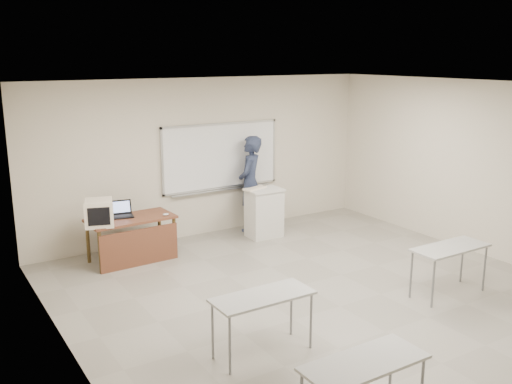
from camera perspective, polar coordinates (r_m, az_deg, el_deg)
floor at (r=8.17m, az=8.39°, el=-11.27°), size 7.00×8.00×0.01m
whiteboard at (r=11.05m, az=-3.52°, el=3.51°), size 2.48×0.10×1.31m
student_desks at (r=7.02m, az=15.81°, el=-9.93°), size 4.40×2.20×0.73m
instructor_desk at (r=9.74m, az=-12.15°, el=-3.84°), size 1.42×0.71×0.75m
podium at (r=10.87m, az=0.81°, el=-2.09°), size 0.67×0.49×0.94m
crt_monitor at (r=9.46m, az=-15.37°, el=-1.99°), size 0.44×0.49×0.42m
laptop at (r=9.88m, az=-13.30°, el=-2.05°), size 0.35×0.32×0.26m
mouse at (r=9.79m, az=-9.01°, el=-2.23°), size 0.12×0.10×0.04m
keyboard at (r=10.74m, az=-0.08°, el=0.36°), size 0.53×0.32×0.03m
presenter at (r=11.18m, az=-0.58°, el=0.84°), size 0.81×0.80×1.88m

